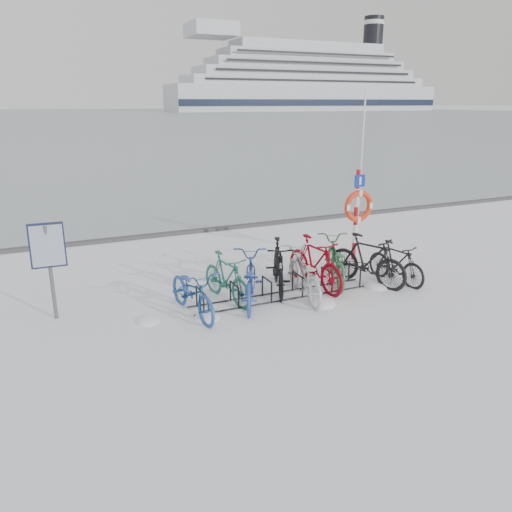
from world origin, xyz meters
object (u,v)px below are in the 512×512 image
at_px(bike_rack, 282,289).
at_px(info_board, 48,251).
at_px(cruise_ferry, 306,85).
at_px(lifebuoy_station, 358,206).

relative_size(bike_rack, info_board, 2.16).
xyz_separation_m(bike_rack, info_board, (-4.40, 0.75, 1.15)).
bearing_deg(cruise_ferry, info_board, -120.63).
relative_size(info_board, lifebuoy_station, 0.44).
height_order(bike_rack, cruise_ferry, cruise_ferry).
xyz_separation_m(bike_rack, cruise_ferry, (111.38, 196.29, 11.02)).
bearing_deg(lifebuoy_station, bike_rack, -152.59).
distance_m(bike_rack, info_board, 4.61).
relative_size(info_board, cruise_ferry, 0.01).
distance_m(bike_rack, cruise_ferry, 225.95).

